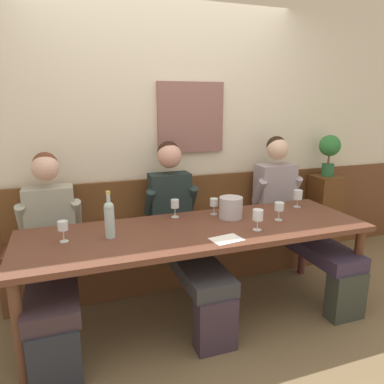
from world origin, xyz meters
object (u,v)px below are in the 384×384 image
(ice_bucket, at_px, (231,208))
(wine_bottle_clear_water, at_px, (109,218))
(person_right_seat, at_px, (293,212))
(wine_glass_center_rear, at_px, (175,205))
(wine_glass_by_bottle, at_px, (214,203))
(potted_plant, at_px, (329,150))
(wine_glass_near_bucket, at_px, (298,196))
(wine_glass_right_end, at_px, (63,226))
(person_center_right_seat, at_px, (182,226))
(dining_table, at_px, (198,237))
(wine_glass_left_end, at_px, (279,207))
(person_left_seat, at_px, (51,245))
(wine_glass_center_front, at_px, (258,216))
(wall_bench, at_px, (172,250))

(ice_bucket, bearing_deg, wine_bottle_clear_water, -173.20)
(person_right_seat, bearing_deg, ice_bucket, -165.78)
(wine_glass_center_rear, xyz_separation_m, wine_glass_by_bottle, (0.33, -0.04, -0.01))
(person_right_seat, xyz_separation_m, wine_glass_center_rear, (-1.14, -0.02, 0.19))
(wine_glass_center_rear, relative_size, potted_plant, 0.34)
(wine_glass_center_rear, relative_size, wine_glass_by_bottle, 1.08)
(wine_glass_near_bucket, bearing_deg, wine_glass_right_end, -175.05)
(person_center_right_seat, relative_size, wine_glass_by_bottle, 9.65)
(dining_table, bearing_deg, ice_bucket, 23.04)
(ice_bucket, relative_size, wine_glass_left_end, 1.30)
(person_left_seat, relative_size, person_right_seat, 0.96)
(ice_bucket, relative_size, potted_plant, 0.43)
(person_right_seat, height_order, wine_glass_by_bottle, person_right_seat)
(person_center_right_seat, relative_size, potted_plant, 3.00)
(wine_glass_left_end, distance_m, wine_glass_center_rear, 0.82)
(person_left_seat, distance_m, wine_glass_right_end, 0.35)
(ice_bucket, xyz_separation_m, potted_plant, (1.40, 0.56, 0.33))
(wine_glass_center_front, relative_size, potted_plant, 0.36)
(wine_glass_near_bucket, bearing_deg, person_center_right_seat, 174.98)
(person_left_seat, relative_size, potted_plant, 2.89)
(ice_bucket, bearing_deg, wine_glass_near_bucket, 6.65)
(wine_bottle_clear_water, height_order, wine_glass_left_end, wine_bottle_clear_water)
(dining_table, distance_m, wine_glass_by_bottle, 0.40)
(wine_glass_left_end, distance_m, wine_glass_center_front, 0.31)
(ice_bucket, xyz_separation_m, wine_glass_center_rear, (-0.42, 0.17, 0.02))
(dining_table, xyz_separation_m, wine_glass_center_front, (0.40, -0.18, 0.18))
(person_center_right_seat, xyz_separation_m, wine_glass_center_front, (0.42, -0.50, 0.19))
(wine_glass_left_end, bearing_deg, wine_glass_center_rear, 155.09)
(ice_bucket, distance_m, wine_glass_left_end, 0.38)
(dining_table, xyz_separation_m, potted_plant, (1.73, 0.71, 0.49))
(ice_bucket, height_order, wine_glass_left_end, ice_bucket)
(wine_bottle_clear_water, distance_m, wine_glass_right_end, 0.31)
(dining_table, distance_m, wine_glass_left_end, 0.69)
(person_right_seat, relative_size, wine_glass_center_rear, 8.98)
(wall_bench, distance_m, wine_glass_by_bottle, 0.72)
(person_left_seat, xyz_separation_m, wine_glass_center_front, (1.43, -0.49, 0.22))
(person_right_seat, relative_size, wine_glass_center_front, 8.46)
(person_right_seat, relative_size, ice_bucket, 7.01)
(wine_glass_near_bucket, bearing_deg, wine_glass_center_front, -147.31)
(person_right_seat, distance_m, ice_bucket, 0.77)
(person_left_seat, xyz_separation_m, wine_glass_center_rear, (0.95, -0.00, 0.21))
(person_center_right_seat, distance_m, ice_bucket, 0.43)
(person_center_right_seat, xyz_separation_m, wine_glass_center_rear, (-0.06, -0.01, 0.19))
(person_center_right_seat, bearing_deg, wine_glass_right_end, -163.94)
(dining_table, bearing_deg, person_center_right_seat, 94.22)
(wall_bench, distance_m, wine_glass_center_rear, 0.66)
(wine_glass_left_end, relative_size, potted_plant, 0.33)
(person_left_seat, height_order, wine_glass_by_bottle, person_left_seat)
(wine_glass_left_end, xyz_separation_m, wine_glass_near_bucket, (0.36, 0.26, -0.00))
(wine_glass_right_end, distance_m, wine_glass_near_bucket, 1.97)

